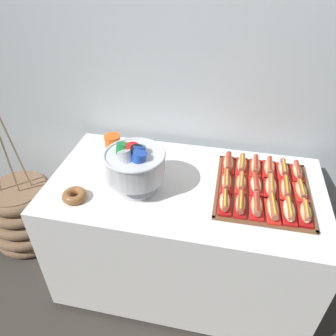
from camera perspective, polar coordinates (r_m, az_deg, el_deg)
ground_plane at (r=2.33m, az=2.40°, el=-18.23°), size 10.00×10.00×0.00m
back_wall at (r=1.95m, az=6.16°, el=18.34°), size 6.00×0.10×2.60m
buffet_table at (r=2.00m, az=2.71°, el=-11.27°), size 1.47×0.78×0.80m
floor_vase at (r=2.60m, az=-23.78°, el=-7.33°), size 0.54×0.54×1.04m
serving_tray at (r=1.76m, az=16.26°, el=-3.77°), size 0.48×0.53×0.01m
hot_dog_0 at (r=1.60m, az=9.96°, el=-5.93°), size 0.07×0.16×0.06m
hot_dog_1 at (r=1.60m, az=12.64°, el=-6.18°), size 0.06×0.16×0.06m
hot_dog_2 at (r=1.61m, az=15.30°, el=-6.48°), size 0.07×0.16×0.06m
hot_dog_3 at (r=1.62m, az=17.94°, el=-6.74°), size 0.07×0.19×0.06m
hot_dog_4 at (r=1.64m, az=20.52°, el=-7.06°), size 0.07×0.17×0.06m
hot_dog_5 at (r=1.65m, az=23.08°, el=-7.30°), size 0.07×0.16×0.06m
hot_dog_6 at (r=1.73m, az=10.28°, el=-2.31°), size 0.07×0.17×0.06m
hot_dog_7 at (r=1.73m, az=12.75°, el=-2.59°), size 0.06×0.15×0.06m
hot_dog_8 at (r=1.74m, az=15.20°, el=-2.91°), size 0.08×0.16×0.06m
hot_dog_9 at (r=1.75m, az=17.64°, el=-3.14°), size 0.07×0.18×0.06m
hot_dog_10 at (r=1.76m, az=20.05°, el=-3.39°), size 0.06×0.18×0.06m
hot_dog_11 at (r=1.78m, az=22.39°, el=-3.72°), size 0.07×0.16×0.06m
hot_dog_12 at (r=1.86m, az=10.57°, el=0.87°), size 0.07×0.17×0.06m
hot_dog_13 at (r=1.86m, az=12.86°, el=0.58°), size 0.07×0.17×0.06m
hot_dog_14 at (r=1.87m, az=15.15°, el=0.33°), size 0.06×0.17×0.06m
hot_dog_15 at (r=1.88m, az=17.40°, el=0.04°), size 0.07×0.17×0.06m
hot_dog_16 at (r=1.89m, az=19.64°, el=-0.22°), size 0.07×0.15×0.06m
hot_dog_17 at (r=1.91m, az=21.83°, el=-0.54°), size 0.07×0.16×0.06m
punch_bowl at (r=1.62m, az=-5.90°, el=0.60°), size 0.31×0.31×0.27m
cup_stack at (r=1.91m, az=-9.61°, el=3.56°), size 0.09×0.09×0.16m
donut at (r=1.70m, az=-16.16°, el=-4.68°), size 0.12×0.12×0.04m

